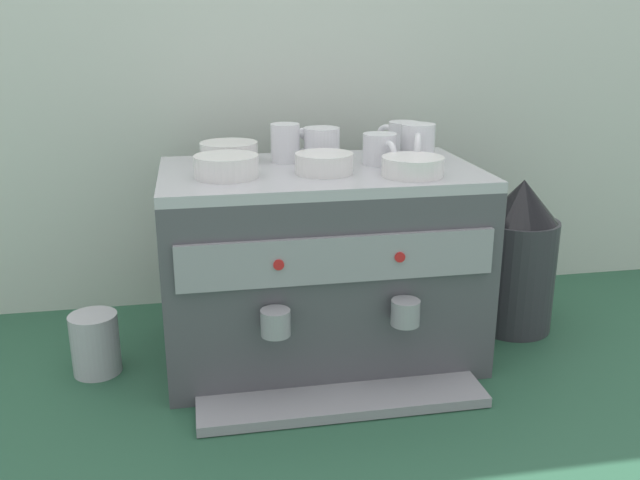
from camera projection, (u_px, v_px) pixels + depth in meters
The scene contains 14 objects.
ground_plane at pixel (320, 350), 1.55m from camera, with size 4.00×4.00×0.00m, color #28563D.
tiled_backsplash_wall at pixel (294, 69), 1.71m from camera, with size 2.80×0.03×1.19m, color silver.
espresso_machine at pixel (320, 265), 1.49m from camera, with size 0.66×0.49×0.42m.
ceramic_cup_0 at pixel (320, 144), 1.49m from camera, with size 0.11×0.08×0.07m.
ceramic_cup_1 at pixel (287, 143), 1.48m from camera, with size 0.10×0.07×0.08m.
ceramic_cup_2 at pixel (381, 149), 1.45m from camera, with size 0.07×0.11×0.07m.
ceramic_cup_3 at pixel (418, 144), 1.47m from camera, with size 0.07×0.12×0.08m.
ceramic_cup_4 at pixel (402, 138), 1.57m from camera, with size 0.09×0.10×0.07m.
ceramic_bowl_0 at pixel (226, 167), 1.34m from camera, with size 0.13×0.13×0.04m.
ceramic_bowl_1 at pixel (326, 164), 1.38m from camera, with size 0.12×0.12×0.04m.
ceramic_bowl_2 at pixel (229, 153), 1.48m from camera, with size 0.12×0.12×0.04m.
ceramic_bowl_3 at pixel (413, 167), 1.36m from camera, with size 0.12×0.12×0.04m.
coffee_grinder at pixel (517, 258), 1.62m from camera, with size 0.18×0.18×0.37m.
milk_pitcher at pixel (95, 344), 1.44m from camera, with size 0.10×0.10×0.13m, color #B7B7BC.
Camera 1 is at (-0.26, -1.38, 0.71)m, focal length 38.48 mm.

